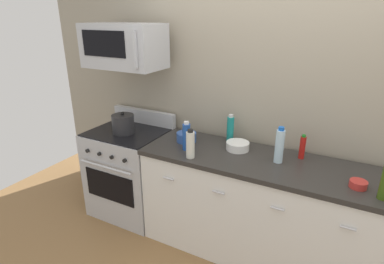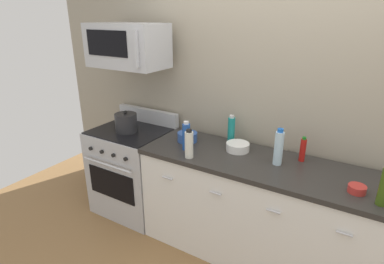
# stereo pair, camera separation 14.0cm
# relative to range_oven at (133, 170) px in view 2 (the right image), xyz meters

# --- Properties ---
(ground_plane) EXTENTS (6.11, 6.11, 0.00)m
(ground_plane) POSITION_rel_range_oven_xyz_m (1.38, -0.00, -0.47)
(ground_plane) COLOR olive
(back_wall) EXTENTS (5.09, 0.10, 2.70)m
(back_wall) POSITION_rel_range_oven_xyz_m (1.38, 0.41, 0.88)
(back_wall) COLOR #9E937F
(back_wall) RESTS_ON ground_plane
(counter_unit) EXTENTS (2.00, 0.66, 0.92)m
(counter_unit) POSITION_rel_range_oven_xyz_m (1.38, -0.00, -0.01)
(counter_unit) COLOR white
(counter_unit) RESTS_ON ground_plane
(range_oven) EXTENTS (0.76, 0.69, 1.07)m
(range_oven) POSITION_rel_range_oven_xyz_m (0.00, 0.00, 0.00)
(range_oven) COLOR #B7BABF
(range_oven) RESTS_ON ground_plane
(microwave) EXTENTS (0.74, 0.44, 0.40)m
(microwave) POSITION_rel_range_oven_xyz_m (0.00, 0.04, 1.28)
(microwave) COLOR #B7BABF
(bottle_soda_blue) EXTENTS (0.07, 0.07, 0.26)m
(bottle_soda_blue) POSITION_rel_range_oven_xyz_m (0.74, -0.11, 0.57)
(bottle_soda_blue) COLOR #1E4CA5
(bottle_soda_blue) RESTS_ON countertop_slab
(bottle_water_clear) EXTENTS (0.07, 0.07, 0.30)m
(bottle_water_clear) POSITION_rel_range_oven_xyz_m (1.50, 0.02, 0.59)
(bottle_water_clear) COLOR silver
(bottle_water_clear) RESTS_ON countertop_slab
(bottle_vinegar_white) EXTENTS (0.07, 0.07, 0.24)m
(bottle_vinegar_white) POSITION_rel_range_oven_xyz_m (0.85, -0.23, 0.57)
(bottle_vinegar_white) COLOR silver
(bottle_vinegar_white) RESTS_ON countertop_slab
(bottle_hot_sauce_red) EXTENTS (0.05, 0.05, 0.20)m
(bottle_hot_sauce_red) POSITION_rel_range_oven_xyz_m (1.65, 0.18, 0.55)
(bottle_hot_sauce_red) COLOR #B21914
(bottle_hot_sauce_red) RESTS_ON countertop_slab
(bottle_sparkling_teal) EXTENTS (0.06, 0.06, 0.26)m
(bottle_sparkling_teal) POSITION_rel_range_oven_xyz_m (1.01, 0.23, 0.58)
(bottle_sparkling_teal) COLOR #197F7A
(bottle_sparkling_teal) RESTS_ON countertop_slab
(bowl_blue_mixing) EXTENTS (0.18, 0.18, 0.08)m
(bowl_blue_mixing) POSITION_rel_range_oven_xyz_m (0.65, 0.06, 0.49)
(bowl_blue_mixing) COLOR #2D519E
(bowl_blue_mixing) RESTS_ON countertop_slab
(bowl_red_small) EXTENTS (0.12, 0.12, 0.05)m
(bowl_red_small) POSITION_rel_range_oven_xyz_m (2.08, -0.11, 0.48)
(bowl_red_small) COLOR #B72D28
(bowl_red_small) RESTS_ON countertop_slab
(bowl_white_ceramic) EXTENTS (0.20, 0.20, 0.07)m
(bowl_white_ceramic) POSITION_rel_range_oven_xyz_m (1.13, 0.10, 0.49)
(bowl_white_ceramic) COLOR white
(bowl_white_ceramic) RESTS_ON countertop_slab
(stockpot) EXTENTS (0.22, 0.22, 0.22)m
(stockpot) POSITION_rel_range_oven_xyz_m (0.00, -0.05, 0.55)
(stockpot) COLOR #262628
(stockpot) RESTS_ON range_oven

